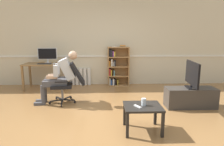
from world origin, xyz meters
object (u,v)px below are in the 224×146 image
(bookshelf, at_px, (117,67))
(drinking_glass, at_px, (144,102))
(person_seated, at_px, (61,76))
(tv_stand, at_px, (191,98))
(keyboard, at_px, (45,64))
(spare_remote, at_px, (138,106))
(office_chair, at_px, (69,81))
(imac_monitor, at_px, (48,54))
(computer_mouse, at_px, (54,63))
(radiator, at_px, (79,77))
(coffee_table, at_px, (143,110))
(computer_desk, at_px, (46,67))
(tv_screen, at_px, (192,74))

(bookshelf, bearing_deg, drinking_glass, -84.99)
(person_seated, xyz_separation_m, tv_stand, (2.91, -0.41, -0.43))
(keyboard, bearing_deg, spare_remote, -49.74)
(spare_remote, bearing_deg, drinking_glass, -178.25)
(office_chair, distance_m, spare_remote, 2.05)
(imac_monitor, xyz_separation_m, drinking_glass, (2.34, -2.82, -0.53))
(computer_mouse, height_order, spare_remote, computer_mouse)
(person_seated, bearing_deg, spare_remote, 39.08)
(drinking_glass, bearing_deg, computer_mouse, 128.72)
(radiator, xyz_separation_m, coffee_table, (1.45, -3.15, 0.09))
(radiator, height_order, tv_stand, radiator)
(bookshelf, bearing_deg, person_seated, -131.15)
(tv_stand, height_order, drinking_glass, drinking_glass)
(coffee_table, distance_m, spare_remote, 0.14)
(drinking_glass, bearing_deg, coffee_table, -138.06)
(computer_desk, height_order, bookshelf, bookshelf)
(person_seated, bearing_deg, keyboard, -155.18)
(computer_desk, distance_m, coffee_table, 3.64)
(office_chair, xyz_separation_m, tv_stand, (2.72, -0.43, -0.30))
(radiator, height_order, drinking_glass, drinking_glass)
(office_chair, bearing_deg, tv_screen, 74.34)
(office_chair, bearing_deg, radiator, 173.17)
(tv_stand, distance_m, coffee_table, 1.65)
(computer_desk, distance_m, radiator, 1.06)
(computer_mouse, xyz_separation_m, tv_stand, (3.35, -1.60, -0.55))
(keyboard, relative_size, computer_mouse, 3.81)
(tv_screen, bearing_deg, keyboard, 73.81)
(keyboard, xyz_separation_m, coffee_table, (2.36, -2.62, -0.40))
(office_chair, bearing_deg, computer_desk, -151.58)
(person_seated, bearing_deg, tv_stand, 75.35)
(keyboard, xyz_separation_m, computer_mouse, (0.27, 0.02, 0.01))
(keyboard, height_order, office_chair, office_chair)
(office_chair, height_order, spare_remote, office_chair)
(keyboard, xyz_separation_m, tv_stand, (3.63, -1.58, -0.55))
(bookshelf, distance_m, tv_stand, 2.54)
(tv_screen, height_order, coffee_table, tv_screen)
(radiator, bearing_deg, keyboard, -149.81)
(radiator, xyz_separation_m, person_seated, (-0.19, -1.70, 0.38))
(bookshelf, xyz_separation_m, tv_screen, (1.51, -2.01, 0.13))
(person_seated, bearing_deg, computer_desk, -158.08)
(tv_screen, bearing_deg, computer_desk, 71.96)
(office_chair, bearing_deg, computer_mouse, -158.16)
(bookshelf, height_order, spare_remote, bookshelf)
(keyboard, distance_m, tv_screen, 3.95)
(coffee_table, bearing_deg, computer_desk, 130.53)
(bookshelf, bearing_deg, coffee_table, -85.31)
(tv_stand, relative_size, coffee_table, 1.78)
(imac_monitor, xyz_separation_m, spare_remote, (2.23, -2.90, -0.58))
(radiator, xyz_separation_m, spare_remote, (1.36, -3.21, 0.17))
(spare_remote, bearing_deg, computer_desk, -82.82)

